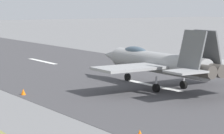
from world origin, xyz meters
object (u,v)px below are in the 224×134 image
(fighter_jet, at_px, (158,62))
(crew_person, at_px, (142,59))
(marker_cone_near, at_px, (140,134))
(marker_cone_mid, at_px, (23,92))

(fighter_jet, relative_size, crew_person, 10.50)
(crew_person, xyz_separation_m, marker_cone_near, (-27.87, 21.22, -0.54))
(marker_cone_near, distance_m, marker_cone_mid, 16.68)
(marker_cone_mid, bearing_deg, crew_person, -62.19)
(marker_cone_near, relative_size, marker_cone_mid, 1.00)
(fighter_jet, height_order, crew_person, fighter_jet)
(fighter_jet, xyz_separation_m, crew_person, (14.58, -9.24, -1.61))
(fighter_jet, relative_size, marker_cone_near, 31.17)
(crew_person, bearing_deg, fighter_jet, 147.64)
(fighter_jet, height_order, marker_cone_near, fighter_jet)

